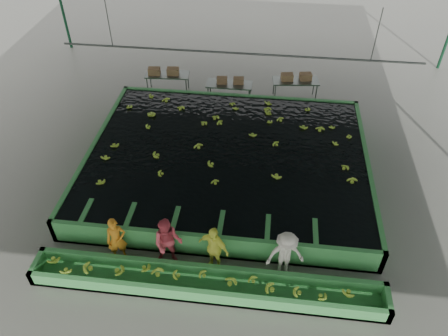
# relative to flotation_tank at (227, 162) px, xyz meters

# --- Properties ---
(ground) EXTENTS (80.00, 80.00, 0.00)m
(ground) POSITION_rel_flotation_tank_xyz_m (0.00, -1.50, -0.45)
(ground) COLOR slate
(ground) RESTS_ON ground
(shed_roof) EXTENTS (20.00, 22.00, 0.04)m
(shed_roof) POSITION_rel_flotation_tank_xyz_m (0.00, -1.50, 4.55)
(shed_roof) COLOR gray
(shed_roof) RESTS_ON shed_posts
(shed_posts) EXTENTS (20.00, 22.00, 5.00)m
(shed_posts) POSITION_rel_flotation_tank_xyz_m (0.00, -1.50, 2.05)
(shed_posts) COLOR #134427
(shed_posts) RESTS_ON ground
(flotation_tank) EXTENTS (10.00, 8.00, 0.90)m
(flotation_tank) POSITION_rel_flotation_tank_xyz_m (0.00, 0.00, 0.00)
(flotation_tank) COLOR #3A8E43
(flotation_tank) RESTS_ON ground
(tank_water) EXTENTS (9.70, 7.70, 0.00)m
(tank_water) POSITION_rel_flotation_tank_xyz_m (0.00, -0.00, 0.40)
(tank_water) COLOR black
(tank_water) RESTS_ON flotation_tank
(sorting_trough) EXTENTS (10.00, 1.00, 0.50)m
(sorting_trough) POSITION_rel_flotation_tank_xyz_m (0.00, -5.10, -0.20)
(sorting_trough) COLOR #3A8E43
(sorting_trough) RESTS_ON ground
(cableway_rail) EXTENTS (0.08, 0.08, 14.00)m
(cableway_rail) POSITION_rel_flotation_tank_xyz_m (0.00, 3.50, 2.55)
(cableway_rail) COLOR #59605B
(cableway_rail) RESTS_ON shed_roof
(rail_hanger_left) EXTENTS (0.04, 0.04, 2.00)m
(rail_hanger_left) POSITION_rel_flotation_tank_xyz_m (-5.00, 3.50, 3.55)
(rail_hanger_left) COLOR #59605B
(rail_hanger_left) RESTS_ON shed_roof
(rail_hanger_right) EXTENTS (0.04, 0.04, 2.00)m
(rail_hanger_right) POSITION_rel_flotation_tank_xyz_m (5.00, 3.50, 3.55)
(rail_hanger_right) COLOR #59605B
(rail_hanger_right) RESTS_ON shed_roof
(worker_a) EXTENTS (0.68, 0.58, 1.58)m
(worker_a) POSITION_rel_flotation_tank_xyz_m (-2.75, -4.30, 0.34)
(worker_a) COLOR orange
(worker_a) RESTS_ON ground
(worker_b) EXTENTS (0.92, 0.75, 1.76)m
(worker_b) POSITION_rel_flotation_tank_xyz_m (-1.21, -4.30, 0.43)
(worker_b) COLOR #CD444F
(worker_b) RESTS_ON ground
(worker_c) EXTENTS (1.05, 0.76, 1.66)m
(worker_c) POSITION_rel_flotation_tank_xyz_m (0.10, -4.30, 0.38)
(worker_c) COLOR #F6FF52
(worker_c) RESTS_ON ground
(worker_d) EXTENTS (1.19, 0.85, 1.67)m
(worker_d) POSITION_rel_flotation_tank_xyz_m (2.14, -4.30, 0.39)
(worker_d) COLOR beige
(worker_d) RESTS_ON ground
(packing_table_left) EXTENTS (2.03, 0.92, 0.90)m
(packing_table_left) POSITION_rel_flotation_tank_xyz_m (-3.38, 5.30, 0.00)
(packing_table_left) COLOR #59605B
(packing_table_left) RESTS_ON ground
(packing_table_mid) EXTENTS (2.01, 0.81, 0.92)m
(packing_table_mid) POSITION_rel_flotation_tank_xyz_m (-0.47, 4.75, 0.01)
(packing_table_mid) COLOR #59605B
(packing_table_mid) RESTS_ON ground
(packing_table_right) EXTENTS (2.11, 1.03, 0.92)m
(packing_table_right) POSITION_rel_flotation_tank_xyz_m (2.43, 5.40, 0.01)
(packing_table_right) COLOR #59605B
(packing_table_right) RESTS_ON ground
(box_stack_left) EXTENTS (1.42, 0.53, 0.30)m
(box_stack_left) POSITION_rel_flotation_tank_xyz_m (-3.53, 5.26, 0.45)
(box_stack_left) COLOR brown
(box_stack_left) RESTS_ON packing_table_left
(box_stack_mid) EXTENTS (1.21, 0.42, 0.26)m
(box_stack_mid) POSITION_rel_flotation_tank_xyz_m (-0.44, 4.82, 0.47)
(box_stack_mid) COLOR brown
(box_stack_mid) RESTS_ON packing_table_mid
(box_stack_right) EXTENTS (1.39, 0.59, 0.29)m
(box_stack_right) POSITION_rel_flotation_tank_xyz_m (2.45, 5.45, 0.47)
(box_stack_right) COLOR brown
(box_stack_right) RESTS_ON packing_table_right
(floating_bananas) EXTENTS (9.50, 6.48, 0.13)m
(floating_bananas) POSITION_rel_flotation_tank_xyz_m (0.00, 0.80, 0.40)
(floating_bananas) COLOR #A1CC34
(floating_bananas) RESTS_ON tank_water
(trough_bananas) EXTENTS (8.47, 0.56, 0.11)m
(trough_bananas) POSITION_rel_flotation_tank_xyz_m (0.00, -5.10, -0.05)
(trough_bananas) COLOR #A1CC34
(trough_bananas) RESTS_ON sorting_trough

